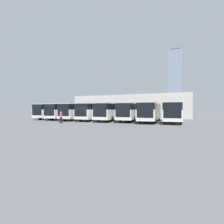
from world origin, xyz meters
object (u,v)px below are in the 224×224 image
at_px(bus_3, 112,111).
at_px(pedestrian, 61,117).
at_px(bus_1, 150,111).
at_px(bus_6, 67,111).
at_px(bus_4, 95,111).
at_px(bus_0, 173,111).
at_px(bus_7, 56,111).
at_px(bus_5, 80,111).
at_px(bus_2, 132,111).

bearing_deg(bus_3, pedestrian, 55.41).
distance_m(bus_1, bus_6, 17.40).
bearing_deg(bus_3, bus_4, -4.44).
bearing_deg(bus_4, bus_1, 175.92).
relative_size(bus_0, bus_7, 1.00).
xyz_separation_m(bus_3, bus_5, (6.96, 0.04, 0.00)).
bearing_deg(bus_1, bus_5, -4.06).
bearing_deg(bus_7, bus_3, 172.16).
bearing_deg(bus_6, bus_3, 173.70).
relative_size(bus_3, bus_5, 1.00).
relative_size(bus_2, bus_7, 1.00).
xyz_separation_m(bus_1, bus_6, (17.39, -0.24, 0.00)).
bearing_deg(bus_6, bus_1, 174.66).
bearing_deg(bus_0, bus_6, -3.73).
height_order(bus_2, bus_4, same).
height_order(bus_6, bus_7, same).
bearing_deg(bus_5, bus_2, 179.64).
relative_size(bus_4, bus_5, 1.00).
bearing_deg(bus_6, bus_0, 176.27).
xyz_separation_m(bus_4, bus_7, (10.44, -0.81, 0.00)).
xyz_separation_m(bus_0, bus_7, (24.35, -0.19, 0.00)).
xyz_separation_m(bus_0, bus_6, (20.87, 0.29, 0.00)).
relative_size(bus_1, bus_2, 1.00).
relative_size(bus_3, bus_6, 1.00).
relative_size(bus_2, pedestrian, 6.53).
relative_size(bus_4, bus_6, 1.00).
bearing_deg(bus_1, bus_4, -4.08).
relative_size(bus_5, bus_7, 1.00).
relative_size(bus_5, pedestrian, 6.53).
bearing_deg(bus_6, pedestrian, 119.23).
bearing_deg(bus_0, pedestrian, 25.60).
distance_m(bus_0, bus_6, 20.87).
height_order(bus_3, bus_6, same).
distance_m(bus_2, bus_3, 3.55).
height_order(bus_6, pedestrian, bus_6).
height_order(bus_1, bus_2, same).
distance_m(bus_1, bus_5, 13.92).
distance_m(bus_2, bus_5, 10.46).
height_order(bus_1, bus_5, same).
distance_m(bus_6, bus_7, 3.51).
bearing_deg(pedestrian, bus_3, -13.14).
xyz_separation_m(bus_0, bus_4, (13.92, 0.62, 0.00)).
distance_m(bus_1, bus_2, 3.54).
bearing_deg(bus_0, bus_2, -5.44).
bearing_deg(bus_5, bus_4, 175.99).
distance_m(bus_5, bus_7, 7.01).
distance_m(bus_3, pedestrian, 9.50).
distance_m(bus_5, bus_6, 3.50).
bearing_deg(bus_7, bus_1, 173.47).
bearing_deg(pedestrian, bus_1, -37.82).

